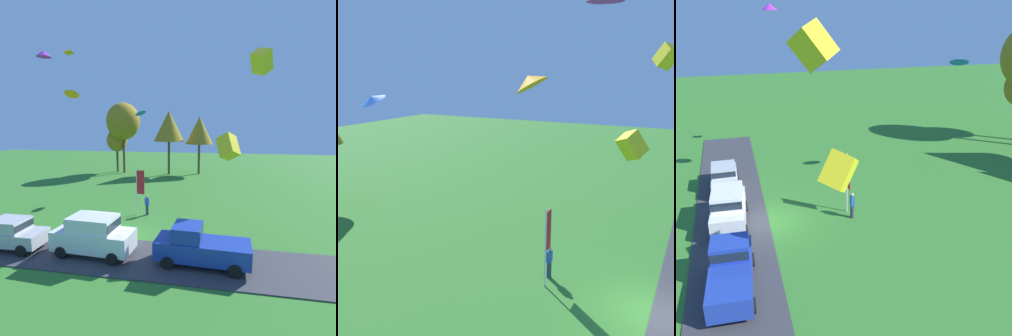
# 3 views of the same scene
# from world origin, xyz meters

# --- Properties ---
(ground_plane) EXTENTS (120.00, 120.00, 0.00)m
(ground_plane) POSITION_xyz_m (0.00, 0.00, 0.00)
(ground_plane) COLOR #337528
(pavement_strip) EXTENTS (36.00, 4.40, 0.06)m
(pavement_strip) POSITION_xyz_m (0.00, -2.35, 0.03)
(pavement_strip) COLOR #38383D
(pavement_strip) RESTS_ON ground
(car_sedan_mid_row) EXTENTS (4.42, 1.99, 1.84)m
(car_sedan_mid_row) POSITION_xyz_m (-5.77, -2.63, 1.04)
(car_sedan_mid_row) COLOR #B7B7BC
(car_sedan_mid_row) RESTS_ON ground
(car_suv_by_flagpole) EXTENTS (4.70, 2.26, 2.28)m
(car_suv_by_flagpole) POSITION_xyz_m (-0.37, -2.42, 1.30)
(car_suv_by_flagpole) COLOR white
(car_suv_by_flagpole) RESTS_ON ground
(car_pickup_near_entrance) EXTENTS (5.10, 2.28, 2.14)m
(car_pickup_near_entrance) POSITION_xyz_m (5.65, -2.44, 1.11)
(car_pickup_near_entrance) COLOR #1E389E
(car_pickup_near_entrance) RESTS_ON ground
(person_on_lawn) EXTENTS (0.36, 0.24, 1.71)m
(person_on_lawn) POSITION_xyz_m (0.82, 4.95, 0.88)
(person_on_lawn) COLOR #2D334C
(person_on_lawn) RESTS_ON ground
(flag_banner) EXTENTS (0.71, 0.08, 4.02)m
(flag_banner) POSITION_xyz_m (0.20, 4.85, 2.54)
(flag_banner) COLOR silver
(flag_banner) RESTS_ON ground
(kite_delta_near_flag) EXTENTS (1.09, 1.09, 0.41)m
(kite_delta_near_flag) POSITION_xyz_m (-5.39, 1.34, 12.32)
(kite_delta_near_flag) COLOR purple
(kite_delta_trailing_tail) EXTENTS (1.68, 1.69, 0.80)m
(kite_delta_trailing_tail) POSITION_xyz_m (-2.10, 13.26, 9.01)
(kite_delta_trailing_tail) COLOR blue
(kite_delta_mid_center) EXTENTS (1.22, 1.25, 0.83)m
(kite_delta_mid_center) POSITION_xyz_m (-4.79, 3.72, 10.04)
(kite_delta_mid_center) COLOR orange
(kite_box_topmost) EXTENTS (1.74, 1.94, 2.00)m
(kite_box_topmost) POSITION_xyz_m (7.21, 2.32, 6.06)
(kite_box_topmost) COLOR yellow
(kite_box_over_trees) EXTENTS (1.46, 1.68, 1.68)m
(kite_box_over_trees) POSITION_xyz_m (8.91, 1.04, 11.14)
(kite_box_over_trees) COLOR yellow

